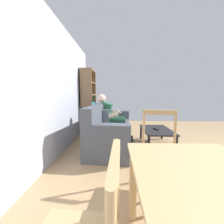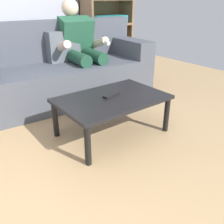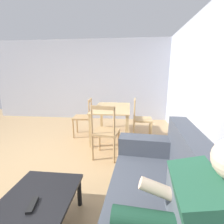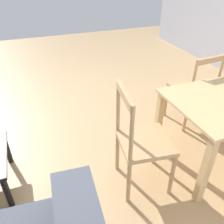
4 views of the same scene
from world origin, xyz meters
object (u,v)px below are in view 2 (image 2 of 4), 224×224
person_lounging (81,48)px  coffee_table (112,102)px  tv_remote (111,95)px  bookshelf (107,26)px  couch (63,72)px

person_lounging → coffee_table: person_lounging is taller
person_lounging → coffee_table: (-0.32, -1.06, -0.29)m
tv_remote → bookshelf: 2.26m
person_lounging → bookshelf: bearing=38.6°
couch → tv_remote: bearing=-93.7°
person_lounging → bookshelf: (0.97, 0.77, 0.13)m
couch → bookshelf: bookshelf is taller
person_lounging → tv_remote: size_ratio=6.84×
couch → bookshelf: bearing=31.4°
coffee_table → tv_remote: size_ratio=5.62×
person_lounging → bookshelf: size_ratio=0.61×
tv_remote → bookshelf: (1.29, 1.82, 0.37)m
person_lounging → coffee_table: bearing=-107.1°
couch → person_lounging: 0.37m
person_lounging → tv_remote: person_lounging is taller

